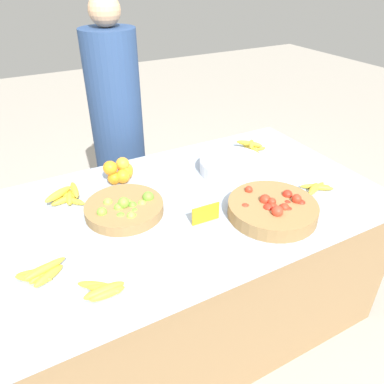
{
  "coord_description": "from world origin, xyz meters",
  "views": [
    {
      "loc": [
        -0.72,
        -1.32,
        1.78
      ],
      "look_at": [
        0.0,
        0.0,
        0.83
      ],
      "focal_mm": 35.0,
      "sensor_mm": 36.0,
      "label": 1
    }
  ],
  "objects_px": {
    "metal_bowl": "(232,166)",
    "price_sign": "(206,214)",
    "lime_bowl": "(125,208)",
    "tomato_basket": "(273,209)",
    "vendor_person": "(119,141)"
  },
  "relations": [
    {
      "from": "metal_bowl",
      "to": "tomato_basket",
      "type": "bearing_deg",
      "value": -98.73
    },
    {
      "from": "lime_bowl",
      "to": "metal_bowl",
      "type": "relative_size",
      "value": 1.03
    },
    {
      "from": "tomato_basket",
      "to": "vendor_person",
      "type": "bearing_deg",
      "value": 105.11
    },
    {
      "from": "lime_bowl",
      "to": "tomato_basket",
      "type": "height_order",
      "value": "tomato_basket"
    },
    {
      "from": "lime_bowl",
      "to": "tomato_basket",
      "type": "distance_m",
      "value": 0.67
    },
    {
      "from": "metal_bowl",
      "to": "price_sign",
      "type": "distance_m",
      "value": 0.49
    },
    {
      "from": "tomato_basket",
      "to": "metal_bowl",
      "type": "bearing_deg",
      "value": 81.27
    },
    {
      "from": "metal_bowl",
      "to": "vendor_person",
      "type": "height_order",
      "value": "vendor_person"
    },
    {
      "from": "lime_bowl",
      "to": "metal_bowl",
      "type": "height_order",
      "value": "lime_bowl"
    },
    {
      "from": "metal_bowl",
      "to": "vendor_person",
      "type": "xyz_separation_m",
      "value": [
        -0.39,
        0.75,
        -0.07
      ]
    },
    {
      "from": "lime_bowl",
      "to": "vendor_person",
      "type": "bearing_deg",
      "value": 72.77
    },
    {
      "from": "price_sign",
      "to": "tomato_basket",
      "type": "bearing_deg",
      "value": -17.86
    },
    {
      "from": "vendor_person",
      "to": "lime_bowl",
      "type": "bearing_deg",
      "value": -107.23
    },
    {
      "from": "metal_bowl",
      "to": "price_sign",
      "type": "bearing_deg",
      "value": -137.36
    },
    {
      "from": "tomato_basket",
      "to": "metal_bowl",
      "type": "xyz_separation_m",
      "value": [
        0.07,
        0.43,
        0.0
      ]
    }
  ]
}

